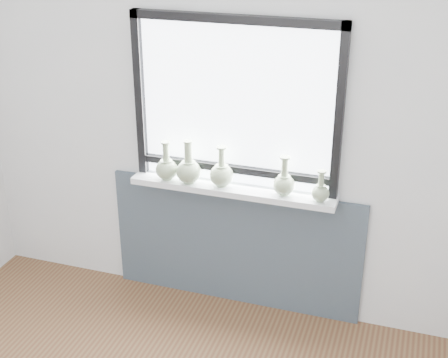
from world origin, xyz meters
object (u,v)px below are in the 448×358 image
(windowsill, at_px, (232,189))
(vase_d, at_px, (284,183))
(vase_e, at_px, (320,191))
(vase_c, at_px, (222,174))
(vase_b, at_px, (189,170))
(vase_a, at_px, (167,168))

(windowsill, bearing_deg, vase_d, -1.73)
(windowsill, height_order, vase_e, vase_e)
(vase_c, relative_size, vase_d, 1.05)
(vase_d, distance_m, vase_e, 0.23)
(vase_d, relative_size, vase_e, 1.27)
(vase_b, bearing_deg, vase_c, 5.06)
(vase_a, distance_m, vase_d, 0.77)
(vase_a, bearing_deg, vase_e, -0.28)
(vase_a, distance_m, vase_b, 0.15)
(vase_b, bearing_deg, vase_d, 1.54)
(vase_e, bearing_deg, vase_c, 178.13)
(vase_c, xyz_separation_m, vase_d, (0.40, -0.00, -0.00))
(windowsill, relative_size, vase_b, 4.69)
(windowsill, relative_size, vase_e, 6.71)
(windowsill, distance_m, vase_d, 0.35)
(vase_b, xyz_separation_m, vase_e, (0.84, -0.00, -0.03))
(windowsill, relative_size, vase_a, 5.15)
(windowsill, bearing_deg, vase_e, -2.88)
(vase_c, height_order, vase_d, vase_c)
(vase_b, bearing_deg, windowsill, 5.43)
(windowsill, distance_m, vase_a, 0.44)
(vase_e, bearing_deg, vase_a, 179.72)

